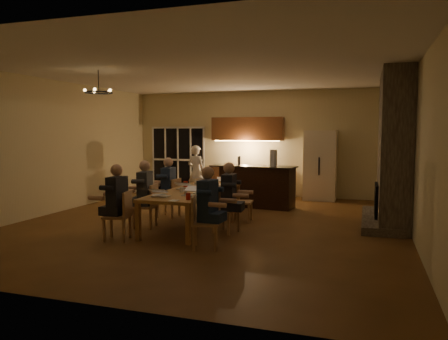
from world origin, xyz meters
TOP-DOWN VIEW (x-y plane):
  - floor at (0.00, 0.00)m, footprint 9.00×9.00m
  - back_wall at (0.00, 4.52)m, footprint 8.00×0.04m
  - left_wall at (-4.02, 0.00)m, footprint 0.04×9.00m
  - right_wall at (4.02, 0.00)m, footprint 0.04×9.00m
  - ceiling at (0.00, 0.00)m, footprint 8.00×9.00m
  - french_doors at (-2.70, 4.47)m, footprint 1.86×0.08m
  - fireplace at (3.70, 1.20)m, footprint 0.58×2.50m
  - kitchenette at (-0.30, 4.20)m, footprint 2.24×0.68m
  - refrigerator at (1.90, 4.15)m, footprint 0.90×0.68m
  - dining_table at (-0.24, -0.18)m, footprint 1.10×3.19m
  - bar_island at (0.46, 2.40)m, footprint 2.07×0.93m
  - chair_left_near at (-1.11, -1.79)m, footprint 0.52×0.52m
  - chair_left_mid at (-1.14, -0.69)m, footprint 0.50×0.50m
  - chair_left_far at (-1.15, 0.46)m, footprint 0.46×0.46m
  - chair_right_near at (0.62, -1.84)m, footprint 0.55×0.55m
  - chair_right_mid at (0.58, -0.62)m, footprint 0.55×0.55m
  - chair_right_far at (0.60, 0.49)m, footprint 0.48×0.48m
  - person_left_near at (-1.14, -1.73)m, footprint 0.60×0.60m
  - person_right_near at (0.62, -1.74)m, footprint 0.64×0.64m
  - person_left_mid at (-1.15, -0.67)m, footprint 0.70×0.70m
  - person_right_mid at (0.66, -0.65)m, footprint 0.65×0.65m
  - person_left_far at (-1.12, 0.40)m, footprint 0.65×0.65m
  - standing_person at (-1.59, 3.27)m, footprint 0.64×0.49m
  - chandelier at (-2.01, -0.93)m, footprint 0.56×0.56m
  - laptop_a at (-0.49, -1.26)m, footprint 0.33×0.29m
  - laptop_b at (0.01, -0.99)m, footprint 0.34×0.30m
  - laptop_c at (-0.47, -0.17)m, footprint 0.34×0.30m
  - laptop_d at (0.04, -0.26)m, footprint 0.37×0.34m
  - laptop_e at (-0.45, 0.89)m, footprint 0.37×0.34m
  - laptop_f at (0.07, 0.83)m, footprint 0.40×0.37m
  - mug_front at (-0.34, -0.63)m, footprint 0.08×0.08m
  - mug_mid at (-0.13, 0.40)m, footprint 0.08×0.08m
  - mug_back at (-0.56, 0.68)m, footprint 0.08×0.08m
  - redcup_near at (0.15, -1.47)m, footprint 0.08×0.08m
  - redcup_mid at (-0.63, 0.25)m, footprint 0.10×0.10m
  - redcup_far at (-0.10, 1.30)m, footprint 0.08×0.08m
  - can_silver at (-0.16, -0.86)m, footprint 0.06×0.06m
  - can_cola at (-0.39, 1.17)m, footprint 0.07×0.07m
  - can_right at (0.14, 0.17)m, footprint 0.06×0.06m
  - plate_near at (0.06, -0.68)m, footprint 0.26×0.26m
  - plate_left at (-0.58, -1.15)m, footprint 0.27×0.27m
  - plate_far at (0.18, 0.58)m, footprint 0.25×0.25m
  - notepad at (-0.04, -1.68)m, footprint 0.14×0.19m
  - bar_bottle at (-0.07, 2.54)m, footprint 0.08×0.08m
  - bar_blender at (0.90, 2.34)m, footprint 0.17×0.17m

SIDE VIEW (x-z plane):
  - floor at x=0.00m, z-range 0.00..0.00m
  - dining_table at x=-0.24m, z-range 0.00..0.75m
  - chair_left_near at x=-1.11m, z-range 0.00..0.89m
  - chair_left_mid at x=-1.14m, z-range 0.00..0.89m
  - chair_left_far at x=-1.15m, z-range 0.00..0.89m
  - chair_right_near at x=0.62m, z-range 0.00..0.89m
  - chair_right_mid at x=0.58m, z-range 0.00..0.89m
  - chair_right_far at x=0.60m, z-range 0.00..0.89m
  - bar_island at x=0.46m, z-range 0.00..1.08m
  - person_left_near at x=-1.14m, z-range 0.00..1.38m
  - person_right_near at x=0.62m, z-range 0.00..1.38m
  - person_left_mid at x=-1.15m, z-range 0.00..1.38m
  - person_right_mid at x=0.66m, z-range 0.00..1.38m
  - person_left_far at x=-1.12m, z-range 0.00..1.38m
  - notepad at x=-0.04m, z-range 0.75..0.76m
  - plate_near at x=0.06m, z-range 0.75..0.77m
  - plate_left at x=-0.58m, z-range 0.75..0.77m
  - plate_far at x=0.18m, z-range 0.75..0.77m
  - standing_person at x=-1.59m, z-range 0.00..1.57m
  - mug_front at x=-0.34m, z-range 0.75..0.85m
  - mug_mid at x=-0.13m, z-range 0.75..0.85m
  - mug_back at x=-0.56m, z-range 0.75..0.85m
  - redcup_near at x=0.15m, z-range 0.75..0.87m
  - redcup_mid at x=-0.63m, z-range 0.75..0.87m
  - redcup_far at x=-0.10m, z-range 0.75..0.87m
  - can_silver at x=-0.16m, z-range 0.75..0.87m
  - can_cola at x=-0.39m, z-range 0.75..0.87m
  - can_right at x=0.14m, z-range 0.75..0.87m
  - laptop_a at x=-0.49m, z-range 0.75..0.98m
  - laptop_b at x=0.01m, z-range 0.75..0.98m
  - laptop_c at x=-0.47m, z-range 0.75..0.98m
  - laptop_d at x=0.04m, z-range 0.75..0.98m
  - laptop_e at x=-0.45m, z-range 0.75..0.98m
  - laptop_f at x=0.07m, z-range 0.75..0.98m
  - refrigerator at x=1.90m, z-range 0.00..2.00m
  - french_doors at x=-2.70m, z-range 0.00..2.10m
  - kitchenette at x=-0.30m, z-range 0.00..2.40m
  - bar_bottle at x=-0.07m, z-range 1.08..1.32m
  - bar_blender at x=0.90m, z-range 1.08..1.51m
  - back_wall at x=0.00m, z-range 0.00..3.20m
  - left_wall at x=-4.02m, z-range 0.00..3.20m
  - right_wall at x=4.02m, z-range 0.00..3.20m
  - fireplace at x=3.70m, z-range 0.00..3.20m
  - chandelier at x=-2.01m, z-range 2.73..2.77m
  - ceiling at x=0.00m, z-range 3.20..3.24m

